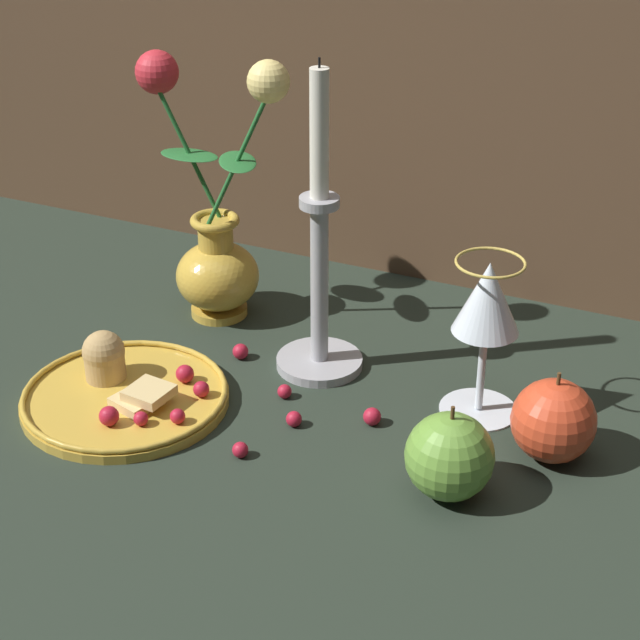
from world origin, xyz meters
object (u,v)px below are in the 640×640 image
(plate_with_pastries, at_px, (123,391))
(apple_beside_vase, at_px, (449,456))
(wine_glass, at_px, (487,306))
(apple_near_glass, at_px, (553,421))
(vase, at_px, (215,237))
(candlestick, at_px, (319,280))

(plate_with_pastries, distance_m, apple_beside_vase, 0.35)
(wine_glass, distance_m, apple_near_glass, 0.13)
(plate_with_pastries, bearing_deg, vase, 91.14)
(apple_beside_vase, xyz_separation_m, apple_near_glass, (0.07, 0.09, -0.00))
(plate_with_pastries, bearing_deg, candlestick, 43.71)
(vase, bearing_deg, apple_near_glass, -15.79)
(candlestick, bearing_deg, apple_beside_vase, -38.12)
(apple_beside_vase, bearing_deg, plate_with_pastries, 178.80)
(wine_glass, bearing_deg, vase, 167.89)
(apple_near_glass, bearing_deg, apple_beside_vase, -126.93)
(candlestick, height_order, apple_beside_vase, candlestick)
(candlestick, xyz_separation_m, apple_beside_vase, (0.20, -0.15, -0.06))
(vase, height_order, apple_beside_vase, vase)
(candlestick, distance_m, apple_beside_vase, 0.26)
(vase, bearing_deg, candlestick, -20.76)
(wine_glass, height_order, candlestick, candlestick)
(plate_with_pastries, height_order, apple_near_glass, apple_near_glass)
(plate_with_pastries, bearing_deg, apple_beside_vase, -1.20)
(vase, xyz_separation_m, wine_glass, (0.34, -0.07, 0.02))
(apple_near_glass, bearing_deg, candlestick, 167.27)
(wine_glass, bearing_deg, apple_beside_vase, -84.37)
(vase, relative_size, plate_with_pastries, 1.49)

